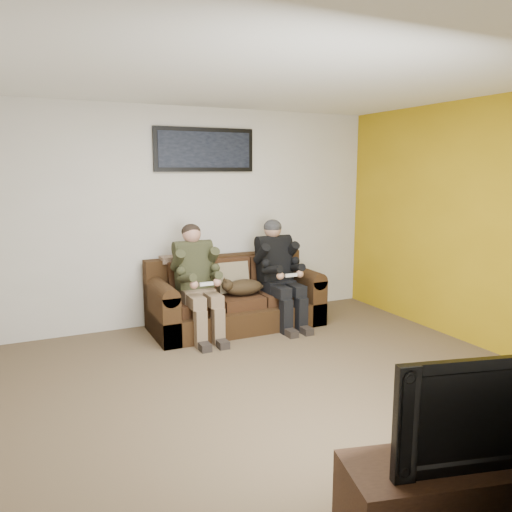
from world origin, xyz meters
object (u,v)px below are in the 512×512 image
framed_poster (205,150)px  person_left (197,275)px  sofa (234,300)px  cat (242,287)px  television (478,405)px  person_right (279,267)px  tv_stand (471,496)px

framed_poster → person_left: bearing=-119.5°
sofa → cat: (0.04, -0.17, 0.19)m
television → sofa: bearing=100.2°
person_right → tv_stand: (-0.79, -3.60, -0.49)m
sofa → person_left: size_ratio=1.60×
person_left → television: bearing=-86.0°
framed_poster → television: (-0.07, -4.17, -1.39)m
person_right → framed_poster: bearing=142.0°
person_left → tv_stand: person_left is taller
cat → television: (-0.31, -3.61, 0.21)m
person_right → television: (-0.79, -3.60, 0.01)m
sofa → person_right: size_ratio=1.59×
tv_stand → television: television is taller
sofa → framed_poster: size_ratio=1.61×
cat → person_right: bearing=-0.1°
television → tv_stand: bearing=-165.7°
sofa → person_left: bearing=-162.0°
person_right → television: size_ratio=1.26×
sofa → person_right: (0.52, -0.17, 0.39)m
person_left → person_right: person_right is taller
person_right → cat: person_right is taller
person_left → framed_poster: size_ratio=1.01×
cat → framed_poster: framed_poster is taller
framed_poster → cat: bearing=-67.0°
sofa → person_left: (-0.52, -0.17, 0.39)m
person_right → television: bearing=-102.3°
cat → framed_poster: (-0.24, 0.56, 1.60)m
sofa → television: size_ratio=2.01×
television → person_right: bearing=92.0°
tv_stand → person_left: bearing=108.2°
sofa → person_right: 0.67m
sofa → tv_stand: 3.78m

